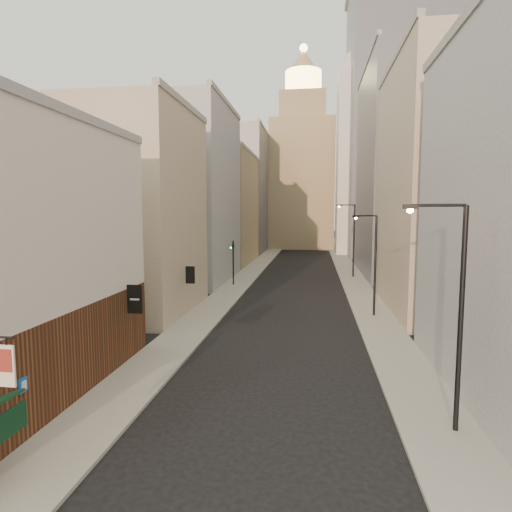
{
  "coord_description": "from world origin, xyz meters",
  "views": [
    {
      "loc": [
        1.82,
        -6.62,
        8.07
      ],
      "look_at": [
        -2.06,
        21.96,
        5.1
      ],
      "focal_mm": 30.0,
      "sensor_mm": 36.0,
      "label": 1
    }
  ],
  "objects_px": {
    "white_tower": "(358,156)",
    "traffic_light_left": "(233,253)",
    "streetlamp_far": "(352,236)",
    "streetlamp_near": "(455,305)",
    "clock_tower": "(302,170)",
    "streetlamp_mid": "(373,259)"
  },
  "relations": [
    {
      "from": "white_tower",
      "to": "traffic_light_left",
      "type": "relative_size",
      "value": 8.3
    },
    {
      "from": "traffic_light_left",
      "to": "clock_tower",
      "type": "bearing_deg",
      "value": -73.43
    },
    {
      "from": "clock_tower",
      "to": "streetlamp_mid",
      "type": "distance_m",
      "value": 67.13
    },
    {
      "from": "streetlamp_near",
      "to": "streetlamp_far",
      "type": "bearing_deg",
      "value": 94.73
    },
    {
      "from": "streetlamp_mid",
      "to": "streetlamp_far",
      "type": "relative_size",
      "value": 0.87
    },
    {
      "from": "streetlamp_near",
      "to": "streetlamp_far",
      "type": "distance_m",
      "value": 37.48
    },
    {
      "from": "white_tower",
      "to": "streetlamp_far",
      "type": "relative_size",
      "value": 4.62
    },
    {
      "from": "traffic_light_left",
      "to": "streetlamp_far",
      "type": "bearing_deg",
      "value": -127.46
    },
    {
      "from": "clock_tower",
      "to": "streetlamp_mid",
      "type": "relative_size",
      "value": 5.72
    },
    {
      "from": "clock_tower",
      "to": "streetlamp_far",
      "type": "relative_size",
      "value": 4.99
    },
    {
      "from": "white_tower",
      "to": "streetlamp_far",
      "type": "distance_m",
      "value": 34.37
    },
    {
      "from": "white_tower",
      "to": "streetlamp_near",
      "type": "distance_m",
      "value": 70.34
    },
    {
      "from": "clock_tower",
      "to": "streetlamp_near",
      "type": "height_order",
      "value": "clock_tower"
    },
    {
      "from": "streetlamp_far",
      "to": "traffic_light_left",
      "type": "relative_size",
      "value": 1.8
    },
    {
      "from": "white_tower",
      "to": "traffic_light_left",
      "type": "bearing_deg",
      "value": -113.42
    },
    {
      "from": "streetlamp_far",
      "to": "traffic_light_left",
      "type": "distance_m",
      "value": 15.42
    },
    {
      "from": "streetlamp_mid",
      "to": "streetlamp_far",
      "type": "bearing_deg",
      "value": 66.98
    },
    {
      "from": "clock_tower",
      "to": "streetlamp_near",
      "type": "bearing_deg",
      "value": -84.61
    },
    {
      "from": "white_tower",
      "to": "streetlamp_near",
      "type": "height_order",
      "value": "white_tower"
    },
    {
      "from": "traffic_light_left",
      "to": "white_tower",
      "type": "bearing_deg",
      "value": -90.51
    },
    {
      "from": "streetlamp_far",
      "to": "streetlamp_mid",
      "type": "bearing_deg",
      "value": -108.75
    },
    {
      "from": "white_tower",
      "to": "streetlamp_mid",
      "type": "relative_size",
      "value": 5.29
    }
  ]
}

